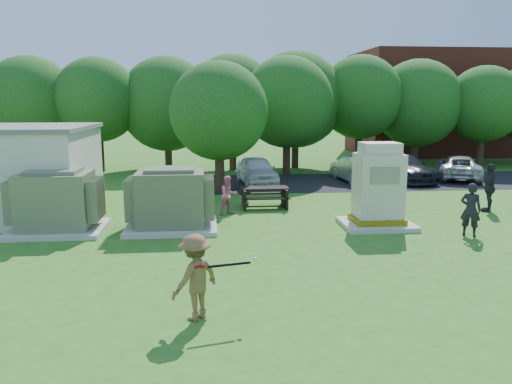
{
  "coord_description": "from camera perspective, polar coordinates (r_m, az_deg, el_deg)",
  "views": [
    {
      "loc": [
        -1.56,
        -11.98,
        4.25
      ],
      "look_at": [
        0.0,
        4.0,
        1.3
      ],
      "focal_mm": 35.0,
      "sensor_mm": 36.0,
      "label": 1
    }
  ],
  "objects": [
    {
      "name": "car_dark",
      "position": [
        27.93,
        16.29,
        2.74
      ],
      "size": [
        2.91,
        5.27,
        1.44
      ],
      "primitive_type": "imported",
      "rotation": [
        0.0,
        0.0,
        0.19
      ],
      "color": "black",
      "rests_on": "ground"
    },
    {
      "name": "car_silver_b",
      "position": [
        29.52,
        22.12,
        2.63
      ],
      "size": [
        3.77,
        5.11,
        1.29
      ],
      "primitive_type": "imported",
      "rotation": [
        0.0,
        0.0,
        2.74
      ],
      "color": "silver",
      "rests_on": "ground"
    },
    {
      "name": "brick_building",
      "position": [
        43.61,
        21.36,
        9.38
      ],
      "size": [
        15.0,
        8.0,
        8.0
      ],
      "primitive_type": "cube",
      "color": "maroon",
      "rests_on": "ground"
    },
    {
      "name": "generator_cabinet",
      "position": [
        17.34,
        13.77,
        0.18
      ],
      "size": [
        2.36,
        1.93,
        2.88
      ],
      "color": "beige",
      "rests_on": "ground"
    },
    {
      "name": "transformer_right",
      "position": [
        16.84,
        -9.69,
        -0.97
      ],
      "size": [
        3.0,
        2.4,
        2.07
      ],
      "color": "beige",
      "rests_on": "ground"
    },
    {
      "name": "transformer_left",
      "position": [
        17.51,
        -21.86,
        -1.14
      ],
      "size": [
        3.0,
        2.4,
        2.07
      ],
      "color": "beige",
      "rests_on": "ground"
    },
    {
      "name": "tree_row",
      "position": [
        30.66,
        0.62,
        10.24
      ],
      "size": [
        41.3,
        13.3,
        7.3
      ],
      "color": "#47301E",
      "rests_on": "ground"
    },
    {
      "name": "ground",
      "position": [
        12.8,
        1.77,
        -8.98
      ],
      "size": [
        120.0,
        120.0,
        0.0
      ],
      "primitive_type": "plane",
      "color": "#2D6619",
      "rests_on": "ground"
    },
    {
      "name": "batter",
      "position": [
        9.93,
        -6.96,
        -9.63
      ],
      "size": [
        1.24,
        1.23,
        1.72
      ],
      "primitive_type": "imported",
      "rotation": [
        0.0,
        0.0,
        3.91
      ],
      "color": "brown",
      "rests_on": "ground"
    },
    {
      "name": "car_silver_a",
      "position": [
        26.94,
        11.26,
        2.59
      ],
      "size": [
        1.82,
        4.22,
        1.35
      ],
      "primitive_type": "imported",
      "rotation": [
        0.0,
        0.0,
        3.24
      ],
      "color": "silver",
      "rests_on": "ground"
    },
    {
      "name": "car_white",
      "position": [
        25.73,
        0.1,
        2.51
      ],
      "size": [
        2.1,
        4.32,
        1.42
      ],
      "primitive_type": "imported",
      "rotation": [
        0.0,
        0.0,
        0.1
      ],
      "color": "white",
      "rests_on": "ground"
    },
    {
      "name": "person_walking_right",
      "position": [
        21.25,
        25.13,
        0.45
      ],
      "size": [
        1.02,
        1.15,
        1.87
      ],
      "primitive_type": "imported",
      "rotation": [
        0.0,
        0.0,
        4.07
      ],
      "color": "#26252B",
      "rests_on": "ground"
    },
    {
      "name": "parking_strip",
      "position": [
        27.21,
        12.83,
        1.18
      ],
      "size": [
        20.0,
        6.0,
        0.01
      ],
      "primitive_type": "cube",
      "color": "#232326",
      "rests_on": "ground"
    },
    {
      "name": "person_by_generator",
      "position": [
        17.16,
        23.32,
        -1.85
      ],
      "size": [
        0.75,
        0.7,
        1.72
      ],
      "primitive_type": "imported",
      "rotation": [
        0.0,
        0.0,
        2.5
      ],
      "color": "black",
      "rests_on": "ground"
    },
    {
      "name": "person_at_picnic",
      "position": [
        18.78,
        -3.15,
        -0.37
      ],
      "size": [
        0.9,
        0.83,
        1.48
      ],
      "primitive_type": "imported",
      "rotation": [
        0.0,
        0.0,
        0.48
      ],
      "color": "#D57189",
      "rests_on": "ground"
    },
    {
      "name": "batting_equipment",
      "position": [
        9.76,
        -3.26,
        -8.23
      ],
      "size": [
        1.26,
        0.34,
        0.11
      ],
      "color": "black",
      "rests_on": "ground"
    },
    {
      "name": "picnic_table",
      "position": [
        20.07,
        0.97,
        -0.33
      ],
      "size": [
        1.91,
        1.43,
        0.82
      ],
      "color": "black",
      "rests_on": "ground"
    }
  ]
}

